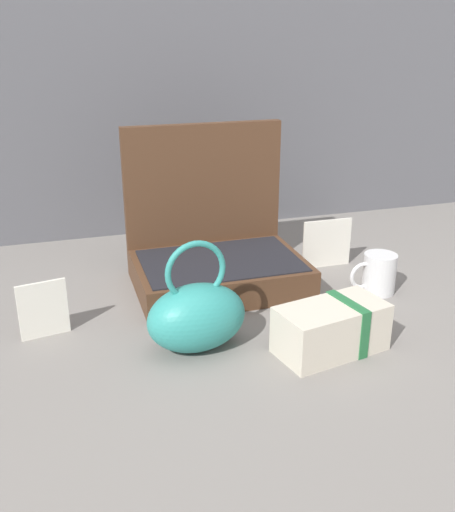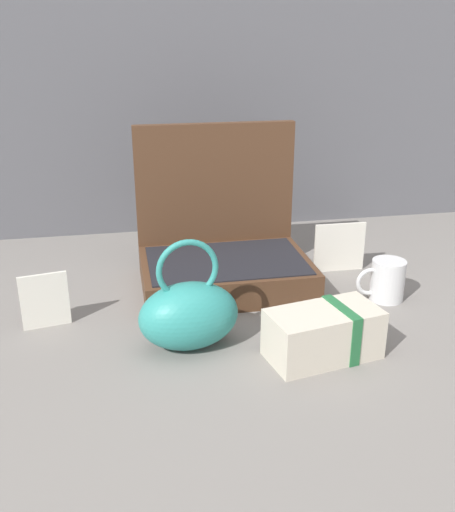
% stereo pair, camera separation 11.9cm
% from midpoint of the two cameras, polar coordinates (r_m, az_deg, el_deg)
% --- Properties ---
extents(ground_plane, '(6.00, 6.00, 0.00)m').
position_cam_midpoint_polar(ground_plane, '(1.26, 1.62, -5.32)').
color(ground_plane, slate).
extents(open_suitcase, '(0.38, 0.28, 0.36)m').
position_cam_midpoint_polar(open_suitcase, '(1.37, 2.01, 0.66)').
color(open_suitcase, '#4C301E').
rests_on(open_suitcase, ground_plane).
extents(teal_pouch_handbag, '(0.20, 0.14, 0.22)m').
position_cam_midpoint_polar(teal_pouch_handbag, '(1.09, -0.67, -5.71)').
color(teal_pouch_handbag, teal).
rests_on(teal_pouch_handbag, ground_plane).
extents(cream_toiletry_bag, '(0.22, 0.14, 0.10)m').
position_cam_midpoint_polar(cream_toiletry_bag, '(1.10, 12.57, -7.46)').
color(cream_toiletry_bag, beige).
rests_on(cream_toiletry_bag, ground_plane).
extents(coffee_mug, '(0.11, 0.07, 0.09)m').
position_cam_midpoint_polar(coffee_mug, '(1.35, 17.69, -2.32)').
color(coffee_mug, silver).
rests_on(coffee_mug, ground_plane).
extents(info_card_left, '(0.09, 0.02, 0.11)m').
position_cam_midpoint_polar(info_card_left, '(1.21, -14.70, -4.30)').
color(info_card_left, silver).
rests_on(info_card_left, ground_plane).
extents(poster_card_right, '(0.13, 0.01, 0.12)m').
position_cam_midpoint_polar(poster_card_right, '(1.47, 13.14, 0.78)').
color(poster_card_right, silver).
rests_on(poster_card_right, ground_plane).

